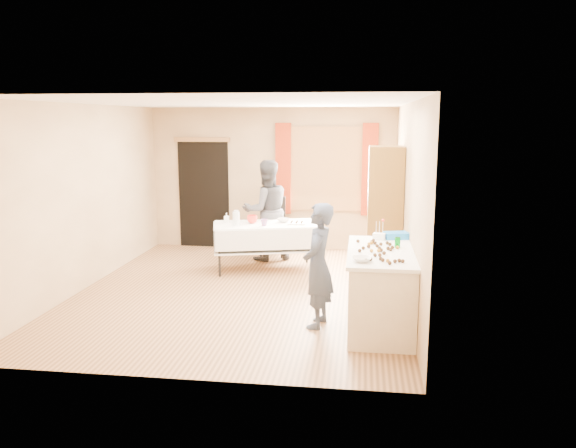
# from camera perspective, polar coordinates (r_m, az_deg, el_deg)

# --- Properties ---
(floor) EXTENTS (4.50, 5.50, 0.02)m
(floor) POSITION_cam_1_polar(r_m,az_deg,el_deg) (7.99, -4.74, -6.88)
(floor) COLOR #9E7047
(floor) RESTS_ON ground
(ceiling) EXTENTS (4.50, 5.50, 0.02)m
(ceiling) POSITION_cam_1_polar(r_m,az_deg,el_deg) (7.63, -5.04, 12.24)
(ceiling) COLOR white
(ceiling) RESTS_ON floor
(wall_back) EXTENTS (4.50, 0.02, 2.60)m
(wall_back) POSITION_cam_1_polar(r_m,az_deg,el_deg) (10.40, -1.62, 4.58)
(wall_back) COLOR tan
(wall_back) RESTS_ON floor
(wall_front) EXTENTS (4.50, 0.02, 2.60)m
(wall_front) POSITION_cam_1_polar(r_m,az_deg,el_deg) (5.09, -11.56, -1.92)
(wall_front) COLOR tan
(wall_front) RESTS_ON floor
(wall_left) EXTENTS (0.02, 5.50, 2.60)m
(wall_left) POSITION_cam_1_polar(r_m,az_deg,el_deg) (8.48, -19.99, 2.60)
(wall_left) COLOR tan
(wall_left) RESTS_ON floor
(wall_right) EXTENTS (0.02, 5.50, 2.60)m
(wall_right) POSITION_cam_1_polar(r_m,az_deg,el_deg) (7.55, 12.12, 2.09)
(wall_right) COLOR tan
(wall_right) RESTS_ON floor
(window_frame) EXTENTS (1.32, 0.06, 1.52)m
(window_frame) POSITION_cam_1_polar(r_m,az_deg,el_deg) (10.23, 3.91, 5.59)
(window_frame) COLOR olive
(window_frame) RESTS_ON wall_back
(window_pane) EXTENTS (1.20, 0.02, 1.40)m
(window_pane) POSITION_cam_1_polar(r_m,az_deg,el_deg) (10.21, 3.90, 5.58)
(window_pane) COLOR white
(window_pane) RESTS_ON wall_back
(curtain_left) EXTENTS (0.28, 0.06, 1.65)m
(curtain_left) POSITION_cam_1_polar(r_m,az_deg,el_deg) (10.26, -0.49, 5.63)
(curtain_left) COLOR #992C11
(curtain_left) RESTS_ON wall_back
(curtain_right) EXTENTS (0.28, 0.06, 1.65)m
(curtain_right) POSITION_cam_1_polar(r_m,az_deg,el_deg) (10.16, 8.30, 5.47)
(curtain_right) COLOR #992C11
(curtain_right) RESTS_ON wall_back
(doorway) EXTENTS (0.95, 0.04, 2.00)m
(doorway) POSITION_cam_1_polar(r_m,az_deg,el_deg) (10.69, -8.54, 3.01)
(doorway) COLOR black
(doorway) RESTS_ON floor
(door_lintel) EXTENTS (1.05, 0.06, 0.08)m
(door_lintel) POSITION_cam_1_polar(r_m,az_deg,el_deg) (10.58, -8.74, 8.48)
(door_lintel) COLOR olive
(door_lintel) RESTS_ON wall_back
(cabinet) EXTENTS (0.50, 0.60, 2.00)m
(cabinet) POSITION_cam_1_polar(r_m,az_deg,el_deg) (8.36, 9.79, 0.91)
(cabinet) COLOR brown
(cabinet) RESTS_ON floor
(counter) EXTENTS (0.77, 1.62, 0.91)m
(counter) POSITION_cam_1_polar(r_m,az_deg,el_deg) (6.61, 9.37, -6.53)
(counter) COLOR beige
(counter) RESTS_ON floor
(party_table) EXTENTS (1.79, 1.23, 0.75)m
(party_table) POSITION_cam_1_polar(r_m,az_deg,el_deg) (9.00, -2.33, -1.87)
(party_table) COLOR black
(party_table) RESTS_ON floor
(chair) EXTENTS (0.45, 0.45, 1.04)m
(chair) POSITION_cam_1_polar(r_m,az_deg,el_deg) (9.95, -1.59, -1.45)
(chair) COLOR black
(chair) RESTS_ON floor
(girl) EXTENTS (0.63, 0.50, 1.45)m
(girl) POSITION_cam_1_polar(r_m,az_deg,el_deg) (6.48, 3.07, -4.24)
(girl) COLOR #2A3349
(girl) RESTS_ON floor
(woman) EXTENTS (1.36, 1.32, 1.72)m
(woman) POSITION_cam_1_polar(r_m,az_deg,el_deg) (9.57, -2.21, 1.39)
(woman) COLOR black
(woman) RESTS_ON floor
(soda_can) EXTENTS (0.08, 0.08, 0.12)m
(soda_can) POSITION_cam_1_polar(r_m,az_deg,el_deg) (6.66, 11.06, -1.85)
(soda_can) COLOR #057B18
(soda_can) RESTS_ON counter
(mixing_bowl) EXTENTS (0.24, 0.24, 0.05)m
(mixing_bowl) POSITION_cam_1_polar(r_m,az_deg,el_deg) (5.96, 7.49, -3.58)
(mixing_bowl) COLOR white
(mixing_bowl) RESTS_ON counter
(foam_block) EXTENTS (0.17, 0.13, 0.08)m
(foam_block) POSITION_cam_1_polar(r_m,az_deg,el_deg) (7.07, 9.25, -1.26)
(foam_block) COLOR white
(foam_block) RESTS_ON counter
(blue_basket) EXTENTS (0.34, 0.27, 0.08)m
(blue_basket) POSITION_cam_1_polar(r_m,az_deg,el_deg) (7.17, 10.95, -1.15)
(blue_basket) COLOR blue
(blue_basket) RESTS_ON counter
(pitcher) EXTENTS (0.11, 0.11, 0.22)m
(pitcher) POSITION_cam_1_polar(r_m,az_deg,el_deg) (8.78, -5.29, 0.53)
(pitcher) COLOR silver
(pitcher) RESTS_ON party_table
(cup_red) EXTENTS (0.28, 0.28, 0.13)m
(cup_red) POSITION_cam_1_polar(r_m,az_deg,el_deg) (8.98, -3.66, 0.49)
(cup_red) COLOR red
(cup_red) RESTS_ON party_table
(cup_rainbow) EXTENTS (0.19, 0.19, 0.10)m
(cup_rainbow) POSITION_cam_1_polar(r_m,az_deg,el_deg) (8.76, -2.44, 0.16)
(cup_rainbow) COLOR red
(cup_rainbow) RESTS_ON party_table
(small_bowl) EXTENTS (0.36, 0.36, 0.06)m
(small_bowl) POSITION_cam_1_polar(r_m,az_deg,el_deg) (9.06, -0.48, 0.39)
(small_bowl) COLOR white
(small_bowl) RESTS_ON party_table
(pastry_tray) EXTENTS (0.28, 0.21, 0.02)m
(pastry_tray) POSITION_cam_1_polar(r_m,az_deg,el_deg) (8.90, 0.90, 0.06)
(pastry_tray) COLOR white
(pastry_tray) RESTS_ON party_table
(bottle) EXTENTS (0.08, 0.08, 0.16)m
(bottle) POSITION_cam_1_polar(r_m,az_deg,el_deg) (9.07, -6.26, 0.63)
(bottle) COLOR white
(bottle) RESTS_ON party_table
(cake_balls) EXTENTS (0.51, 1.13, 0.04)m
(cake_balls) POSITION_cam_1_polar(r_m,az_deg,el_deg) (6.41, 9.30, -2.66)
(cake_balls) COLOR #3F2314
(cake_balls) RESTS_ON counter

